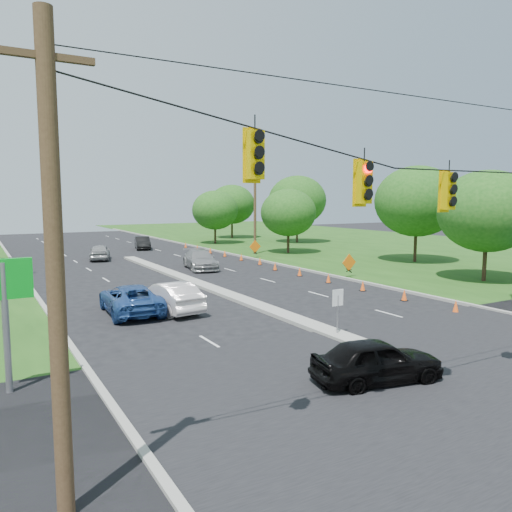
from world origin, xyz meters
TOP-DOWN VIEW (x-y plane):
  - ground at (0.00, 0.00)m, footprint 160.00×160.00m
  - grass_right at (30.00, 20.00)m, footprint 40.00×160.00m
  - cross_street at (0.00, 0.00)m, footprint 160.00×14.00m
  - curb_left at (-10.10, 30.00)m, footprint 0.25×110.00m
  - curb_right at (10.10, 30.00)m, footprint 0.25×110.00m
  - median at (0.00, 21.00)m, footprint 1.00×34.00m
  - median_sign at (0.00, 6.00)m, footprint 0.55×0.06m
  - signal_span at (-0.05, -1.00)m, footprint 25.60×0.32m
  - utility_pole_far_right at (12.50, 35.00)m, footprint 0.28×0.28m
  - cone_1 at (8.13, 6.50)m, footprint 0.32×0.32m
  - cone_2 at (8.13, 10.00)m, footprint 0.32×0.32m
  - cone_3 at (8.13, 13.50)m, footprint 0.32×0.32m
  - cone_4 at (8.13, 17.00)m, footprint 0.32×0.32m
  - cone_5 at (8.13, 20.50)m, footprint 0.32×0.32m
  - cone_6 at (8.13, 24.00)m, footprint 0.32×0.32m
  - cone_7 at (8.73, 27.50)m, footprint 0.32×0.32m
  - cone_8 at (8.73, 31.00)m, footprint 0.32×0.32m
  - cone_9 at (8.73, 34.50)m, footprint 0.32×0.32m
  - cone_10 at (8.73, 38.00)m, footprint 0.32×0.32m
  - cone_11 at (8.73, 41.50)m, footprint 0.32×0.32m
  - cone_12 at (8.73, 45.00)m, footprint 0.32×0.32m
  - work_sign_1 at (10.80, 18.00)m, footprint 1.27×0.58m
  - work_sign_2 at (10.80, 32.00)m, footprint 1.27×0.58m
  - tree_7 at (18.00, 12.00)m, footprint 6.72×6.72m
  - tree_8 at (22.00, 22.00)m, footprint 7.56×7.56m
  - tree_9 at (16.00, 34.00)m, footprint 5.88×5.88m
  - tree_10 at (24.00, 44.00)m, footprint 7.56×7.56m
  - tree_11 at (20.00, 55.00)m, footprint 6.72×6.72m
  - tree_12 at (14.00, 48.00)m, footprint 5.88×5.88m
  - black_sedan at (-2.26, 1.23)m, footprint 4.50×2.49m
  - white_sedan at (-4.47, 14.07)m, footprint 2.16×4.90m
  - blue_pickup at (-6.38, 14.65)m, footprint 2.81×5.55m
  - silver_car_far at (3.13, 27.72)m, footprint 3.20×5.75m
  - silver_car_oncoming at (-2.73, 38.12)m, footprint 2.85×4.72m
  - dark_car_receding at (3.84, 46.06)m, footprint 2.45×4.66m

SIDE VIEW (x-z plane):
  - ground at x=0.00m, z-range 0.00..0.00m
  - grass_right at x=30.00m, z-range -0.03..0.03m
  - cross_street at x=0.00m, z-range -0.01..0.01m
  - curb_left at x=-10.10m, z-range -0.08..0.08m
  - curb_right at x=10.10m, z-range -0.08..0.08m
  - median at x=0.00m, z-range -0.09..0.09m
  - cone_1 at x=8.13m, z-range 0.00..0.70m
  - cone_2 at x=8.13m, z-range 0.00..0.70m
  - cone_3 at x=8.13m, z-range 0.00..0.70m
  - cone_4 at x=8.13m, z-range 0.00..0.70m
  - cone_5 at x=8.13m, z-range 0.00..0.70m
  - cone_6 at x=8.13m, z-range 0.00..0.70m
  - cone_7 at x=8.73m, z-range 0.00..0.70m
  - cone_8 at x=8.73m, z-range 0.00..0.70m
  - cone_9 at x=8.73m, z-range 0.00..0.70m
  - cone_10 at x=8.73m, z-range 0.00..0.70m
  - cone_11 at x=8.73m, z-range 0.00..0.70m
  - cone_12 at x=8.73m, z-range 0.00..0.70m
  - black_sedan at x=-2.26m, z-range 0.00..1.45m
  - dark_car_receding at x=3.84m, z-range 0.00..1.46m
  - silver_car_oncoming at x=-2.73m, z-range 0.00..1.50m
  - blue_pickup at x=-6.38m, z-range 0.00..1.50m
  - white_sedan at x=-4.47m, z-range 0.00..1.57m
  - silver_car_far at x=3.13m, z-range 0.00..1.58m
  - work_sign_1 at x=10.80m, z-range 0.41..1.78m
  - work_sign_2 at x=10.80m, z-range 0.41..1.78m
  - median_sign at x=0.00m, z-range 0.44..2.49m
  - tree_9 at x=16.00m, z-range 0.91..7.77m
  - tree_12 at x=14.00m, z-range 0.91..7.77m
  - utility_pole_far_right at x=12.50m, z-range 0.00..9.00m
  - tree_7 at x=18.00m, z-range 1.04..8.88m
  - tree_11 at x=20.00m, z-range 1.04..8.88m
  - signal_span at x=-0.05m, z-range 0.47..9.47m
  - tree_8 at x=22.00m, z-range 1.17..9.99m
  - tree_10 at x=24.00m, z-range 1.17..9.99m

